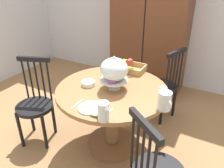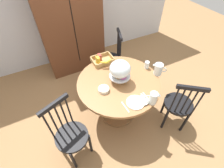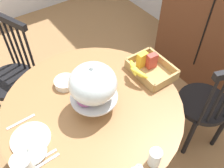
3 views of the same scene
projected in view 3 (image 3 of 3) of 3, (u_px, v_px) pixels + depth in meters
The scene contains 14 objects.
ground_plane at pixel (96, 148), 2.12m from camera, with size 10.00×10.00×0.00m, color #997047.
dining_table at pixel (94, 126), 1.68m from camera, with size 1.12×1.12×0.74m.
windsor_chair_near_window at pixel (205, 106), 1.87m from camera, with size 0.43×0.43×0.97m.
windsor_chair_by_cabinet at pixel (14, 79), 2.06m from camera, with size 0.43×0.43×0.97m.
pastry_stand_with_dome at pixel (93, 85), 1.36m from camera, with size 0.28×0.28×0.34m.
orange_juice_pitcher at pixel (25, 168), 1.16m from camera, with size 0.16×0.11×0.16m.
cereal_basket at pixel (148, 68), 1.68m from camera, with size 0.32×0.30×0.12m.
china_plate_large at pixel (31, 139), 1.35m from camera, with size 0.22×0.22×0.01m, color white.
china_plate_small at pixel (33, 152), 1.28m from camera, with size 0.15×0.15×0.01m, color white.
cereal_bowl at pixel (65, 83), 1.61m from camera, with size 0.14×0.14×0.04m, color white.
drinking_glass at pixel (155, 157), 1.22m from camera, with size 0.06×0.06×0.11m, color silver.
table_knife at pixel (42, 158), 1.27m from camera, with size 0.17×0.01×0.01m, color silver.
dinner_fork at pixel (44, 163), 1.26m from camera, with size 0.17×0.01×0.01m, color silver.
soup_spoon at pixel (21, 122), 1.42m from camera, with size 0.17×0.01×0.01m, color silver.
Camera 3 is at (0.92, -0.47, 1.94)m, focal length 39.33 mm.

